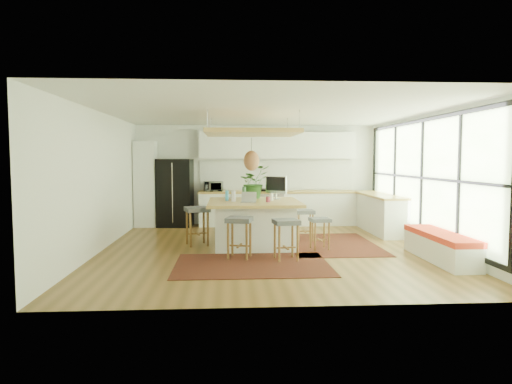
{
  "coord_description": "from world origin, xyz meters",
  "views": [
    {
      "loc": [
        -0.77,
        -8.77,
        1.79
      ],
      "look_at": [
        -0.2,
        0.5,
        1.1
      ],
      "focal_mm": 31.41,
      "sensor_mm": 36.0,
      "label": 1
    }
  ],
  "objects": [
    {
      "name": "backsplash",
      "position": [
        0.55,
        3.48,
        1.35
      ],
      "size": [
        4.2,
        0.02,
        0.8
      ],
      "primitive_type": "cube",
      "color": "white",
      "rests_on": "wall_back"
    },
    {
      "name": "window_bench",
      "position": [
        2.95,
        -1.2,
        0.25
      ],
      "size": [
        0.52,
        2.0,
        0.5
      ],
      "primitive_type": null,
      "color": "white",
      "rests_on": "floor"
    },
    {
      "name": "island_bottle_2",
      "position": [
        -0.0,
        0.04,
        1.03
      ],
      "size": [
        0.07,
        0.07,
        0.19
      ],
      "primitive_type": "cylinder",
      "color": "#963243",
      "rests_on": "island"
    },
    {
      "name": "floor",
      "position": [
        0.0,
        0.0,
        0.0
      ],
      "size": [
        7.0,
        7.0,
        0.0
      ],
      "primitive_type": "plane",
      "color": "brown",
      "rests_on": "ground"
    },
    {
      "name": "laptop",
      "position": [
        -0.38,
        -0.03,
        1.05
      ],
      "size": [
        0.34,
        0.36,
        0.22
      ],
      "primitive_type": null,
      "rotation": [
        0.0,
        0.0,
        -0.16
      ],
      "color": "#A5A5AA",
      "rests_on": "island"
    },
    {
      "name": "back_counter_top",
      "position": [
        0.55,
        3.18,
        0.9
      ],
      "size": [
        4.24,
        0.64,
        0.05
      ],
      "primitive_type": "cube",
      "color": "#AB873C",
      "rests_on": "back_counter_base"
    },
    {
      "name": "island_bottle_1",
      "position": [
        -0.65,
        0.19,
        1.03
      ],
      "size": [
        0.07,
        0.07,
        0.19
      ],
      "primitive_type": "cylinder",
      "color": "white",
      "rests_on": "island"
    },
    {
      "name": "island_bottle_4",
      "position": [
        -0.45,
        0.59,
        1.03
      ],
      "size": [
        0.07,
        0.07,
        0.19
      ],
      "primitive_type": "cylinder",
      "color": "#45744B",
      "rests_on": "island"
    },
    {
      "name": "range",
      "position": [
        0.3,
        3.18,
        0.5
      ],
      "size": [
        0.76,
        0.62,
        1.0
      ],
      "primitive_type": null,
      "color": "#A5A5AA",
      "rests_on": "floor"
    },
    {
      "name": "island_bottle_0",
      "position": [
        -0.8,
        0.44,
        1.03
      ],
      "size": [
        0.07,
        0.07,
        0.19
      ],
      "primitive_type": "cylinder",
      "color": "#3AABEA",
      "rests_on": "island"
    },
    {
      "name": "rug_right",
      "position": [
        1.38,
        0.39,
        0.01
      ],
      "size": [
        1.8,
        2.6,
        0.01
      ],
      "primitive_type": "cube",
      "color": "black",
      "rests_on": "floor"
    },
    {
      "name": "pantry",
      "position": [
        -2.95,
        3.18,
        1.12
      ],
      "size": [
        0.55,
        0.6,
        2.25
      ],
      "primitive_type": "cube",
      "color": "white",
      "rests_on": "floor"
    },
    {
      "name": "fridge",
      "position": [
        -2.18,
        3.15,
        0.93
      ],
      "size": [
        0.94,
        0.76,
        1.79
      ],
      "primitive_type": null,
      "rotation": [
        0.0,
        0.0,
        -0.08
      ],
      "color": "black",
      "rests_on": "floor"
    },
    {
      "name": "rug_near",
      "position": [
        -0.38,
        -1.34,
        0.01
      ],
      "size": [
        2.6,
        1.8,
        0.01
      ],
      "primitive_type": "cube",
      "color": "black",
      "rests_on": "floor"
    },
    {
      "name": "upper_cabinets",
      "position": [
        0.55,
        3.32,
        2.15
      ],
      "size": [
        4.2,
        0.34,
        0.7
      ],
      "primitive_type": "cube",
      "color": "white",
      "rests_on": "wall_back"
    },
    {
      "name": "stool_right_back",
      "position": [
        0.88,
        0.84,
        0.35
      ],
      "size": [
        0.4,
        0.4,
        0.68
      ],
      "primitive_type": null,
      "rotation": [
        0.0,
        0.0,
        1.57
      ],
      "color": "#4A4D52",
      "rests_on": "floor"
    },
    {
      "name": "wall_back",
      "position": [
        0.0,
        3.5,
        1.35
      ],
      "size": [
        6.5,
        0.0,
        6.5
      ],
      "primitive_type": "plane",
      "rotation": [
        1.57,
        0.0,
        0.0
      ],
      "color": "white",
      "rests_on": "ground"
    },
    {
      "name": "stool_right_front",
      "position": [
        1.02,
        -0.13,
        0.35
      ],
      "size": [
        0.42,
        0.42,
        0.63
      ],
      "primitive_type": null,
      "rotation": [
        0.0,
        0.0,
        1.7
      ],
      "color": "#4A4D52",
      "rests_on": "floor"
    },
    {
      "name": "wall_right",
      "position": [
        3.25,
        0.0,
        1.35
      ],
      "size": [
        0.0,
        7.0,
        7.0
      ],
      "primitive_type": "plane",
      "rotation": [
        1.57,
        0.0,
        -1.57
      ],
      "color": "white",
      "rests_on": "ground"
    },
    {
      "name": "wall_front",
      "position": [
        0.0,
        -3.5,
        1.35
      ],
      "size": [
        6.5,
        0.0,
        6.5
      ],
      "primitive_type": "plane",
      "rotation": [
        -1.57,
        0.0,
        0.0
      ],
      "color": "white",
      "rests_on": "ground"
    },
    {
      "name": "ceiling",
      "position": [
        0.0,
        0.0,
        2.7
      ],
      "size": [
        7.0,
        7.0,
        0.0
      ],
      "primitive_type": "plane",
      "rotation": [
        3.14,
        0.0,
        0.0
      ],
      "color": "white",
      "rests_on": "ground"
    },
    {
      "name": "island_bowl",
      "position": [
        -0.77,
        0.79,
        0.96
      ],
      "size": [
        0.3,
        0.3,
        0.06
      ],
      "primitive_type": "imported",
      "rotation": [
        0.0,
        0.0,
        0.36
      ],
      "color": "silver",
      "rests_on": "island"
    },
    {
      "name": "island_bottle_3",
      "position": [
        0.1,
        0.39,
        1.03
      ],
      "size": [
        0.07,
        0.07,
        0.19
      ],
      "primitive_type": "cylinder",
      "color": "silver",
      "rests_on": "island"
    },
    {
      "name": "stool_left_side",
      "position": [
        -1.42,
        0.47,
        0.35
      ],
      "size": [
        0.58,
        0.58,
        0.79
      ],
      "primitive_type": null,
      "rotation": [
        0.0,
        0.0,
        -1.28
      ],
      "color": "#4A4D52",
      "rests_on": "floor"
    },
    {
      "name": "island",
      "position": [
        -0.25,
        0.34,
        0.47
      ],
      "size": [
        1.85,
        1.85,
        0.93
      ],
      "primitive_type": null,
      "color": "#AB873C",
      "rests_on": "floor"
    },
    {
      "name": "stool_near_right",
      "position": [
        0.24,
        -1.01,
        0.35
      ],
      "size": [
        0.48,
        0.48,
        0.73
      ],
      "primitive_type": null,
      "rotation": [
        0.0,
        0.0,
        0.13
      ],
      "color": "#4A4D52",
      "rests_on": "floor"
    },
    {
      "name": "right_counter_base",
      "position": [
        2.93,
        2.0,
        0.44
      ],
      "size": [
        0.6,
        2.5,
        0.88
      ],
      "primitive_type": "cube",
      "color": "white",
      "rests_on": "floor"
    },
    {
      "name": "monitor",
      "position": [
        0.24,
        0.69,
        1.19
      ],
      "size": [
        0.53,
        0.51,
        0.5
      ],
      "primitive_type": null,
      "rotation": [
        0.0,
        0.0,
        -0.73
      ],
      "color": "#A5A5AA",
      "rests_on": "island"
    },
    {
      "name": "window_wall",
      "position": [
        3.22,
        0.0,
        1.4
      ],
      "size": [
        0.1,
        6.2,
        2.6
      ],
      "primitive_type": null,
      "color": "black",
      "rests_on": "wall_right"
    },
    {
      "name": "ceiling_panel",
      "position": [
        -0.3,
        0.4,
        2.05
      ],
      "size": [
        1.86,
        1.86,
        0.8
      ],
      "primitive_type": null,
      "color": "#AB873C",
      "rests_on": "ceiling"
    },
    {
      "name": "back_counter_base",
      "position": [
        0.55,
        3.18,
        0.44
      ],
      "size": [
        4.2,
        0.6,
        0.88
      ],
      "primitive_type": "cube",
      "color": "white",
      "rests_on": "floor"
    },
    {
      "name": "microwave",
      "position": [
        -1.17,
        3.15,
        1.09
      ],
      "size": [
        0.52,
        0.34,
        0.33
      ],
      "primitive_type": "imported",
      "rotation": [
        0.0,
        0.0,
        0.15
      ],
      "color": "#A5A5AA",
      "rests_on": "back_counter_top"
    },
    {
      "name": "island_plant",
      "position": [
        -0.23,
        0.91,
        1.21
      ],
      "size": [
        0.94,
        0.96,
        0.56
      ],
      "primitive_type": "imported",
      "rotation": [
        0.0,
        0.0,
        0.65
      ],
      "color": "#1E4C19",
      "rests_on": "island"
    },
    {
      "name": "right_counter_top",
      "position": [
        2.93,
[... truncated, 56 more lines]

